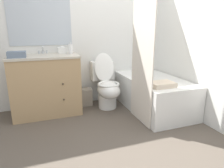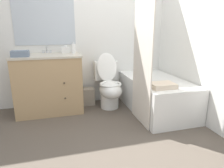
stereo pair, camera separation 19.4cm
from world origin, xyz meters
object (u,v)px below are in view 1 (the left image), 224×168
Objects in this scene: soap_dispenser at (70,49)px; hand_towel_folded at (17,55)px; sink_faucet at (43,51)px; toilet at (107,86)px; tissue_box at (62,50)px; wastebasket at (85,97)px; bath_towel_folded at (162,84)px; bathtub at (153,94)px; vanity_cabinet at (46,84)px.

soap_dispenser is 0.76m from hand_towel_folded.
sink_faucet reaches higher than hand_towel_folded.
toilet is 6.91× the size of tissue_box.
wastebasket is (0.61, -0.09, -0.78)m from sink_faucet.
bath_towel_folded is (0.52, -0.78, 0.19)m from toilet.
bath_towel_folded is (1.05, -0.92, -0.42)m from soap_dispenser.
bathtub is at bearing -21.54° from soap_dispenser.
bathtub is at bearing -26.83° from toilet.
bath_towel_folded is at bearing -49.37° from wastebasket.
hand_towel_folded is at bearing -164.88° from wastebasket.
soap_dispenser is (0.40, -0.14, 0.04)m from sink_faucet.
sink_faucet is 1.84m from bathtub.
bath_towel_folded is at bearing -41.20° from soap_dispenser.
sink_faucet is 0.50× the size of wastebasket.
hand_towel_folded reaches higher than toilet.
soap_dispenser reaches higher than hand_towel_folded.
soap_dispenser reaches higher than bath_towel_folded.
toilet is 0.43m from wastebasket.
vanity_cabinet is 6.88× the size of sink_faucet.
toilet is at bearing 123.53° from bath_towel_folded.
soap_dispenser reaches higher than vanity_cabinet.
bathtub is at bearing -8.18° from hand_towel_folded.
tissue_box is at bearing 24.91° from hand_towel_folded.
tissue_box is (-1.32, 0.56, 0.68)m from bathtub.
vanity_cabinet is 7.72× the size of tissue_box.
tissue_box is (-0.65, 0.22, 0.58)m from toilet.
hand_towel_folded is at bearing -177.23° from toilet.
bathtub is (1.60, -0.62, -0.66)m from sink_faucet.
bathtub is 0.55m from bath_towel_folded.
tissue_box is 0.56× the size of hand_towel_folded.
sink_faucet is 0.99m from wastebasket.
toilet is (0.93, -0.28, -0.57)m from sink_faucet.
wastebasket is 1.25m from hand_towel_folded.
soap_dispenser is 0.54× the size of bath_towel_folded.
tissue_box is at bearing -11.03° from sink_faucet.
toilet is 0.76m from bathtub.
tissue_box is (0.28, -0.05, 0.01)m from sink_faucet.
bath_towel_folded is at bearing -40.85° from tissue_box.
toilet is 0.64× the size of bathtub.
vanity_cabinet is 4.33× the size of hand_towel_folded.
bathtub is 1.13m from wastebasket.
tissue_box is at bearing 174.57° from wastebasket.
vanity_cabinet is 0.94m from toilet.
vanity_cabinet is at bearing 175.59° from toilet.
wastebasket is (-0.32, 0.19, -0.21)m from toilet.
wastebasket is at bearing 15.75° from soap_dispenser.
vanity_cabinet is 0.69m from wastebasket.
hand_towel_folded is (-0.94, -0.25, 0.79)m from wastebasket.
sink_faucet is 0.63× the size of hand_towel_folded.
bathtub is 4.84× the size of wastebasket.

